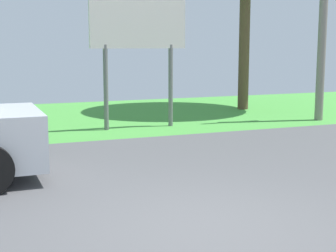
{
  "coord_description": "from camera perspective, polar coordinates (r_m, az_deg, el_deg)",
  "views": [
    {
      "loc": [
        -2.6,
        -5.48,
        2.21
      ],
      "look_at": [
        -0.04,
        1.0,
        1.1
      ],
      "focal_mm": 54.91,
      "sensor_mm": 36.0,
      "label": 1
    }
  ],
  "objects": [
    {
      "name": "ground_plane",
      "position": [
        9.1,
        -4.27,
        -5.33
      ],
      "size": [
        40.0,
        22.0,
        0.2
      ],
      "color": "#4C4C4F"
    },
    {
      "name": "roadside_billboard",
      "position": [
        13.57,
        -3.29,
        10.49
      ],
      "size": [
        2.6,
        0.12,
        3.5
      ],
      "color": "slate",
      "rests_on": "ground_plane"
    }
  ]
}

